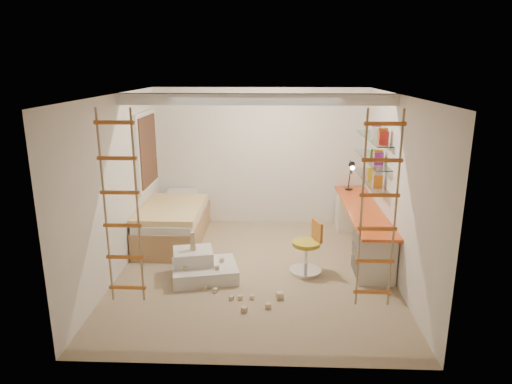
{
  "coord_description": "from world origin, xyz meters",
  "views": [
    {
      "loc": [
        0.25,
        -6.29,
        2.98
      ],
      "look_at": [
        0.0,
        0.3,
        1.15
      ],
      "focal_mm": 32.0,
      "sensor_mm": 36.0,
      "label": 1
    }
  ],
  "objects_px": {
    "bed": "(174,222)",
    "desk": "(361,227)",
    "swivel_chair": "(307,254)",
    "play_platform": "(201,267)"
  },
  "relations": [
    {
      "from": "desk",
      "to": "play_platform",
      "type": "height_order",
      "value": "desk"
    },
    {
      "from": "desk",
      "to": "play_platform",
      "type": "bearing_deg",
      "value": -156.11
    },
    {
      "from": "swivel_chair",
      "to": "play_platform",
      "type": "bearing_deg",
      "value": -171.88
    },
    {
      "from": "desk",
      "to": "swivel_chair",
      "type": "distance_m",
      "value": 1.3
    },
    {
      "from": "desk",
      "to": "bed",
      "type": "distance_m",
      "value": 3.22
    },
    {
      "from": "bed",
      "to": "desk",
      "type": "bearing_deg",
      "value": -6.49
    },
    {
      "from": "play_platform",
      "to": "desk",
      "type": "bearing_deg",
      "value": 23.89
    },
    {
      "from": "swivel_chair",
      "to": "play_platform",
      "type": "height_order",
      "value": "swivel_chair"
    },
    {
      "from": "swivel_chair",
      "to": "bed",
      "type": "bearing_deg",
      "value": 151.06
    },
    {
      "from": "bed",
      "to": "play_platform",
      "type": "distance_m",
      "value": 1.64
    }
  ]
}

